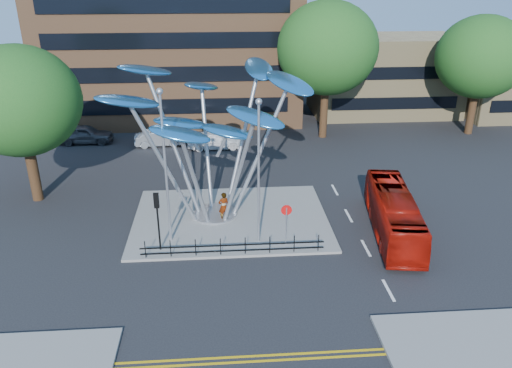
{
  "coord_description": "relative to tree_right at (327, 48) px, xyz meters",
  "views": [
    {
      "loc": [
        -1.5,
        -21.75,
        14.57
      ],
      "look_at": [
        0.43,
        4.0,
        3.28
      ],
      "focal_mm": 35.0,
      "sensor_mm": 36.0,
      "label": 1
    }
  ],
  "objects": [
    {
      "name": "traffic_island",
      "position": [
        -9.0,
        -16.0,
        -7.96
      ],
      "size": [
        12.0,
        9.0,
        0.15
      ],
      "primitive_type": "cube",
      "color": "slate",
      "rests_on": "ground"
    },
    {
      "name": "double_yellow_far",
      "position": [
        -8.0,
        -28.3,
        -8.03
      ],
      "size": [
        40.0,
        0.12,
        0.01
      ],
      "primitive_type": "cube",
      "color": "gold",
      "rests_on": "ground"
    },
    {
      "name": "street_lamp_left",
      "position": [
        -12.5,
        -18.5,
        -2.68
      ],
      "size": [
        0.36,
        0.36,
        8.8
      ],
      "color": "#9EA0A5",
      "rests_on": "traffic_island"
    },
    {
      "name": "pedestrian_railing_front",
      "position": [
        -9.0,
        -20.3,
        -7.48
      ],
      "size": [
        10.0,
        0.06,
        1.0
      ],
      "color": "black",
      "rests_on": "traffic_island"
    },
    {
      "name": "pedestrian",
      "position": [
        -9.42,
        -16.25,
        -6.96
      ],
      "size": [
        0.77,
        0.62,
        1.85
      ],
      "primitive_type": "imported",
      "rotation": [
        0.0,
        0.0,
        3.43
      ],
      "color": "gray",
      "rests_on": "traffic_island"
    },
    {
      "name": "red_bus",
      "position": [
        0.5,
        -18.33,
        -6.77
      ],
      "size": [
        3.43,
        9.29,
        2.53
      ],
      "primitive_type": "imported",
      "rotation": [
        0.0,
        0.0,
        -0.15
      ],
      "color": "#940F06",
      "rests_on": "ground"
    },
    {
      "name": "parked_car_left",
      "position": [
        -21.53,
        -0.21,
        -7.21
      ],
      "size": [
        4.86,
        2.0,
        1.65
      ],
      "primitive_type": "imported",
      "rotation": [
        0.0,
        0.0,
        1.56
      ],
      "color": "#3D3F44",
      "rests_on": "ground"
    },
    {
      "name": "no_entry_sign_island",
      "position": [
        -6.0,
        -19.48,
        -6.22
      ],
      "size": [
        0.6,
        0.1,
        2.45
      ],
      "color": "#9EA0A5",
      "rests_on": "traffic_island"
    },
    {
      "name": "tree_far",
      "position": [
        14.0,
        0.0,
        -0.93
      ],
      "size": [
        8.0,
        8.0,
        10.81
      ],
      "color": "black",
      "rests_on": "ground"
    },
    {
      "name": "traffic_light_island",
      "position": [
        -13.0,
        -19.5,
        -5.42
      ],
      "size": [
        0.28,
        0.18,
        3.42
      ],
      "color": "black",
      "rests_on": "traffic_island"
    },
    {
      "name": "parked_car_mid",
      "position": [
        -14.85,
        -1.43,
        -7.33
      ],
      "size": [
        4.44,
        1.91,
        1.42
      ],
      "primitive_type": "imported",
      "rotation": [
        0.0,
        0.0,
        1.67
      ],
      "color": "#A7ABAF",
      "rests_on": "ground"
    },
    {
      "name": "tree_right",
      "position": [
        0.0,
        0.0,
        0.0
      ],
      "size": [
        8.8,
        8.8,
        12.11
      ],
      "color": "black",
      "rests_on": "ground"
    },
    {
      "name": "parked_car_right",
      "position": [
        -10.0,
        -2.42,
        -7.34
      ],
      "size": [
        4.87,
        2.2,
        1.39
      ],
      "primitive_type": "imported",
      "rotation": [
        0.0,
        0.0,
        1.63
      ],
      "color": "white",
      "rests_on": "ground"
    },
    {
      "name": "street_lamp_right",
      "position": [
        -7.5,
        -19.0,
        -2.94
      ],
      "size": [
        0.36,
        0.36,
        8.3
      ],
      "color": "#9EA0A5",
      "rests_on": "traffic_island"
    },
    {
      "name": "low_building_near",
      "position": [
        8.0,
        8.0,
        -4.04
      ],
      "size": [
        15.0,
        8.0,
        8.0
      ],
      "primitive_type": "cube",
      "color": "tan",
      "rests_on": "ground"
    },
    {
      "name": "ground",
      "position": [
        -8.0,
        -22.0,
        -8.04
      ],
      "size": [
        120.0,
        120.0,
        0.0
      ],
      "primitive_type": "plane",
      "color": "black",
      "rests_on": "ground"
    },
    {
      "name": "leaf_sculpture",
      "position": [
        -10.07,
        -15.32,
        -1.16
      ],
      "size": [
        12.72,
        9.54,
        9.51
      ],
      "color": "#9EA0A5",
      "rests_on": "traffic_island"
    },
    {
      "name": "tree_left",
      "position": [
        -22.0,
        -12.0,
        -1.24
      ],
      "size": [
        7.6,
        7.6,
        10.32
      ],
      "color": "black",
      "rests_on": "ground"
    },
    {
      "name": "double_yellow_near",
      "position": [
        -8.0,
        -28.0,
        -8.03
      ],
      "size": [
        40.0,
        0.12,
        0.01
      ],
      "primitive_type": "cube",
      "color": "gold",
      "rests_on": "ground"
    }
  ]
}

